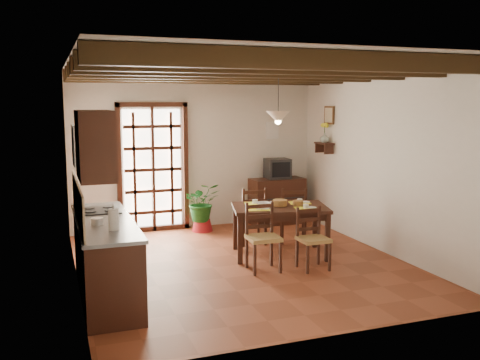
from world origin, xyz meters
name	(u,v)px	position (x,y,z in m)	size (l,w,h in m)	color
ground_plane	(243,264)	(0.00, 0.00, 0.00)	(5.00, 5.00, 0.00)	brown
room_shell	(243,136)	(0.00, 0.00, 1.82)	(4.52, 5.02, 2.81)	silver
ceiling_beams	(243,71)	(0.00, 0.00, 2.69)	(4.50, 4.34, 0.20)	black
french_door	(153,165)	(-0.80, 2.45, 1.18)	(1.26, 0.11, 2.32)	white
kitchen_counter	(105,257)	(-1.96, -0.60, 0.47)	(0.64, 2.25, 1.38)	#321810
upper_cabinet	(95,145)	(-2.08, -1.30, 1.85)	(0.35, 0.80, 0.70)	#321810
range_hood	(89,147)	(-2.05, -0.05, 1.73)	(0.38, 0.60, 0.54)	white
counter_items	(103,215)	(-1.95, -0.51, 0.96)	(0.50, 1.43, 0.25)	black
dining_table	(280,212)	(0.68, 0.25, 0.65)	(1.56, 1.20, 0.75)	black
chair_near_left	(263,250)	(0.16, -0.35, 0.29)	(0.44, 0.42, 0.92)	#A88347
chair_near_right	(313,250)	(0.83, -0.52, 0.27)	(0.39, 0.38, 0.85)	#A88347
chair_far_left	(251,226)	(0.52, 1.02, 0.29)	(0.45, 0.43, 0.94)	#A88347
chair_far_right	(293,225)	(1.18, 0.85, 0.29)	(0.54, 0.53, 0.92)	#A88347
table_setting	(280,204)	(0.68, 0.25, 0.78)	(1.01, 0.67, 0.09)	#FFFB28
table_bowl	(263,204)	(0.45, 0.36, 0.78)	(0.22, 0.22, 0.05)	white
sideboard	(277,201)	(1.50, 2.23, 0.43)	(1.01, 0.46, 0.86)	#321810
crt_tv	(278,168)	(1.50, 2.22, 1.05)	(0.45, 0.42, 0.37)	black
fuse_box	(272,130)	(1.50, 2.48, 1.75)	(0.25, 0.03, 0.32)	white
plant_pot	(202,225)	(0.00, 2.11, 0.11)	(0.37, 0.37, 0.23)	maroon
potted_plant	(202,200)	(0.00, 2.11, 0.57)	(1.61, 1.38, 1.79)	#144C19
wall_shelf	(324,145)	(2.14, 1.60, 1.51)	(0.20, 0.42, 0.20)	#321810
shelf_vase	(324,138)	(2.14, 1.60, 1.65)	(0.15, 0.15, 0.15)	#B2BFB2
shelf_flowers	(325,126)	(2.14, 1.60, 1.86)	(0.14, 0.14, 0.36)	#FFFB28
framed_picture	(329,115)	(2.22, 1.60, 2.05)	(0.03, 0.32, 0.32)	brown
pendant_lamp	(278,116)	(0.68, 0.35, 2.08)	(0.36, 0.36, 0.84)	black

